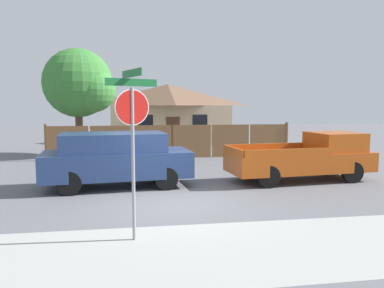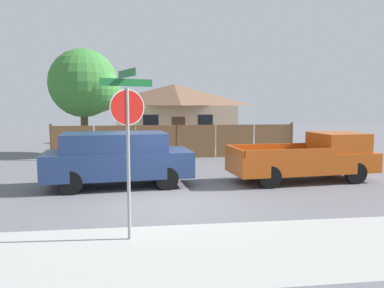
{
  "view_description": "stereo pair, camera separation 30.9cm",
  "coord_description": "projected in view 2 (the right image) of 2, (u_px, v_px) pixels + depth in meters",
  "views": [
    {
      "loc": [
        -1.08,
        -10.42,
        2.81
      ],
      "look_at": [
        0.71,
        0.88,
        1.6
      ],
      "focal_mm": 35.0,
      "sensor_mm": 36.0,
      "label": 1
    },
    {
      "loc": [
        -0.77,
        -10.46,
        2.81
      ],
      "look_at": [
        0.71,
        0.88,
        1.6
      ],
      "focal_mm": 35.0,
      "sensor_mm": 36.0,
      "label": 2
    }
  ],
  "objects": [
    {
      "name": "wooden_fence",
      "position": [
        176.0,
        142.0,
        19.68
      ],
      "size": [
        12.78,
        0.12,
        1.84
      ],
      "color": "brown",
      "rests_on": "ground"
    },
    {
      "name": "red_suv",
      "position": [
        118.0,
        157.0,
        12.8
      ],
      "size": [
        5.09,
        2.49,
        1.85
      ],
      "rotation": [
        0.0,
        0.0,
        0.1
      ],
      "color": "navy",
      "rests_on": "ground"
    },
    {
      "name": "sidewalk_strip",
      "position": [
        186.0,
        252.0,
        7.16
      ],
      "size": [
        36.0,
        3.2,
        0.01
      ],
      "color": "#A3A39E",
      "rests_on": "ground"
    },
    {
      "name": "oak_tree",
      "position": [
        86.0,
        85.0,
        20.37
      ],
      "size": [
        3.91,
        3.72,
        5.83
      ],
      "color": "brown",
      "rests_on": "ground"
    },
    {
      "name": "orange_pickup",
      "position": [
        309.0,
        158.0,
        13.73
      ],
      "size": [
        5.45,
        2.39,
        1.77
      ],
      "rotation": [
        0.0,
        0.0,
        0.1
      ],
      "color": "#B74C14",
      "rests_on": "ground"
    },
    {
      "name": "stop_sign",
      "position": [
        128.0,
        124.0,
        7.58
      ],
      "size": [
        1.02,
        0.92,
        3.5
      ],
      "rotation": [
        0.0,
        0.0,
        0.38
      ],
      "color": "gray",
      "rests_on": "ground"
    },
    {
      "name": "house",
      "position": [
        174.0,
        112.0,
        28.13
      ],
      "size": [
        8.69,
        7.69,
        4.33
      ],
      "color": "beige",
      "rests_on": "ground"
    },
    {
      "name": "ground_plane",
      "position": [
        172.0,
        203.0,
        10.71
      ],
      "size": [
        80.0,
        80.0,
        0.0
      ],
      "primitive_type": "plane",
      "color": "slate"
    }
  ]
}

